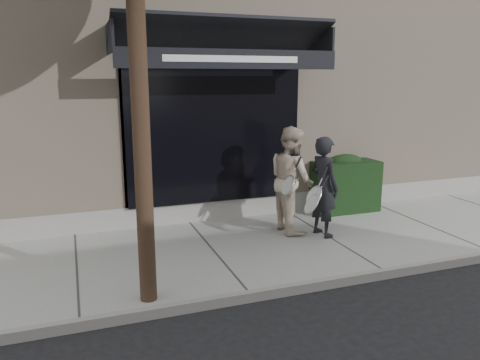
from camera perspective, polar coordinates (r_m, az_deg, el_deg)
name	(u,v)px	position (r m, az deg, el deg)	size (l,w,h in m)	color
ground	(326,242)	(8.12, 10.48, -7.46)	(80.00, 80.00, 0.00)	black
sidewalk	(326,239)	(8.10, 10.50, -7.06)	(20.00, 3.00, 0.12)	gray
curb	(384,274)	(6.90, 17.10, -10.85)	(20.00, 0.10, 0.14)	gray
building_facade	(231,77)	(12.16, -1.13, 12.44)	(14.30, 8.04, 5.64)	beige
hedge	(344,184)	(9.52, 12.58, -0.47)	(1.30, 0.70, 1.14)	black
pedestrian_front	(324,187)	(7.87, 10.17, -0.83)	(0.79, 0.90, 1.68)	black
pedestrian_back	(292,179)	(8.04, 6.30, 0.09)	(0.69, 0.94, 1.82)	beige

